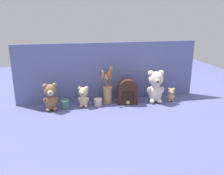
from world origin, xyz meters
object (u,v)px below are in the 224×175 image
teddy_bear_small (83,96)px  teddy_bear_tiny (171,94)px  decorative_tin_short (98,102)px  flower_vase (108,91)px  teddy_bear_large (156,86)px  vintage_radio (128,92)px  teddy_bear_medium (51,96)px  decorative_tin_tall (65,104)px

teddy_bear_small → teddy_bear_tiny: size_ratio=1.45×
decorative_tin_short → flower_vase: bearing=32.1°
teddy_bear_large → teddy_bear_small: bearing=178.5°
vintage_radio → teddy_bear_medium: bearing=-177.1°
decorative_tin_tall → teddy_bear_large: bearing=-0.9°
teddy_bear_large → vintage_radio: size_ratio=1.33×
flower_vase → decorative_tin_short: (-0.10, -0.07, -0.08)m
teddy_bear_large → flower_vase: 0.45m
vintage_radio → decorative_tin_short: size_ratio=3.14×
flower_vase → decorative_tin_short: bearing=-147.9°
decorative_tin_tall → flower_vase: bearing=9.0°
teddy_bear_tiny → decorative_tin_tall: teddy_bear_tiny is taller
flower_vase → teddy_bear_tiny: bearing=-8.2°
teddy_bear_large → teddy_bear_tiny: 0.19m
vintage_radio → decorative_tin_tall: vintage_radio is taller
teddy_bear_small → decorative_tin_short: (0.13, -0.01, -0.07)m
decorative_tin_short → teddy_bear_small: bearing=177.2°
teddy_bear_large → decorative_tin_short: teddy_bear_large is taller
teddy_bear_small → decorative_tin_tall: size_ratio=2.32×
vintage_radio → decorative_tin_short: vintage_radio is taller
teddy_bear_medium → decorative_tin_short: teddy_bear_medium is taller
teddy_bear_tiny → decorative_tin_tall: size_ratio=1.61×
flower_vase → decorative_tin_short: 0.15m
flower_vase → decorative_tin_tall: bearing=-171.0°
teddy_bear_small → decorative_tin_tall: 0.18m
teddy_bear_medium → decorative_tin_short: size_ratio=3.29×
teddy_bear_large → vintage_radio: bearing=173.9°
vintage_radio → decorative_tin_short: (-0.28, -0.02, -0.08)m
teddy_bear_small → vintage_radio: size_ratio=0.82×
decorative_tin_short → teddy_bear_medium: bearing=-177.4°
teddy_bear_large → teddy_bear_small: teddy_bear_large is taller
teddy_bear_small → flower_vase: (0.24, 0.06, 0.02)m
flower_vase → vintage_radio: size_ratio=1.53×
teddy_bear_tiny → decorative_tin_short: (-0.71, 0.02, -0.03)m
teddy_bear_medium → flower_vase: flower_vase is taller
teddy_bear_medium → decorative_tin_short: 0.43m
teddy_bear_large → decorative_tin_short: (-0.55, 0.01, -0.13)m
teddy_bear_large → teddy_bear_tiny: bearing=-3.8°
teddy_bear_medium → teddy_bear_tiny: teddy_bear_medium is taller
decorative_tin_tall → teddy_bear_small: bearing=1.5°
teddy_bear_tiny → vintage_radio: size_ratio=0.57×
decorative_tin_tall → teddy_bear_medium: bearing=-170.2°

